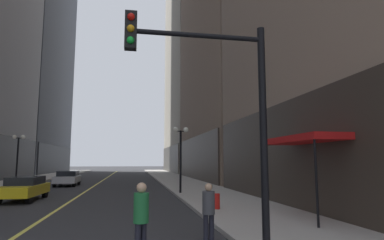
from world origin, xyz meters
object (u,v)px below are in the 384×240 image
Objects in this scene: pedestrian_with_orange_bag at (209,208)px; traffic_light_near_right at (221,96)px; car_yellow at (25,188)px; street_lamp_right_mid at (181,145)px; car_silver at (68,178)px; pedestrian_in_green_parka at (141,215)px; fire_hydrant_right at (217,203)px; street_lamp_left_far at (18,148)px.

traffic_light_near_right is (-0.00, -1.39, 2.82)m from pedestrian_with_orange_bag.
car_yellow is 0.96× the size of street_lamp_right_mid.
car_silver is (0.25, 10.92, 0.00)m from car_yellow.
pedestrian_in_green_parka is 14.20m from street_lamp_right_mid.
pedestrian_in_green_parka is 3.30m from traffic_light_near_right.
traffic_light_near_right is 13.91m from street_lamp_right_mid.
fire_hydrant_right is at bearing 76.55° from traffic_light_near_right.
street_lamp_left_far is (-4.04, -0.68, 2.54)m from car_silver.
street_lamp_left_far is at bearing 117.37° from traffic_light_near_right.
street_lamp_left_far reaches higher than car_yellow.
car_yellow is 1.03× the size of car_silver.
street_lamp_right_mid is (8.76, -9.52, 2.54)m from car_silver.
pedestrian_in_green_parka is 0.30× the size of traffic_light_near_right.
fire_hydrant_right is at bearing -86.12° from street_lamp_right_mid.
traffic_light_near_right is at bearing -71.75° from car_silver.
street_lamp_left_far reaches higher than pedestrian_with_orange_bag.
pedestrian_in_green_parka is at bearing -145.74° from pedestrian_with_orange_bag.
traffic_light_near_right is 25.56m from street_lamp_left_far.
street_lamp_right_mid reaches higher than car_silver.
fire_hydrant_right is at bearing 73.11° from pedestrian_with_orange_bag.
pedestrian_in_green_parka is at bearing -75.80° from car_silver.
car_yellow is 13.64m from pedestrian_with_orange_bag.
car_silver is at bearing 118.72° from fire_hydrant_right.
street_lamp_right_mid is at bearing 78.15° from pedestrian_in_green_parka.
street_lamp_right_mid is at bearing 85.67° from traffic_light_near_right.
pedestrian_in_green_parka is at bearing -118.06° from fire_hydrant_right.
pedestrian_with_orange_bag reaches higher than car_yellow.
street_lamp_left_far is (-3.79, 10.23, 2.54)m from car_yellow.
car_yellow is at bearing 116.46° from pedestrian_in_green_parka.
car_silver is 5.12× the size of fire_hydrant_right.
traffic_light_near_right is (7.71, -23.38, 3.02)m from car_silver.
car_silver is at bearing 132.62° from street_lamp_right_mid.
pedestrian_in_green_parka is at bearing -101.85° from street_lamp_right_mid.
fire_hydrant_right is (1.55, 5.09, -0.52)m from pedestrian_with_orange_bag.
street_lamp_left_far and street_lamp_right_mid have the same top height.
pedestrian_with_orange_bag is at bearing 89.81° from traffic_light_near_right.
street_lamp_left_far is at bearing 118.89° from pedestrian_with_orange_bag.
pedestrian_with_orange_bag is at bearing -54.27° from car_yellow.
street_lamp_right_mid is (2.88, 13.72, 2.26)m from pedestrian_in_green_parka.
car_yellow is 2.66× the size of pedestrian_with_orange_bag.
traffic_light_near_right is 1.28× the size of street_lamp_left_far.
traffic_light_near_right is (1.83, -0.14, 2.74)m from pedestrian_in_green_parka.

